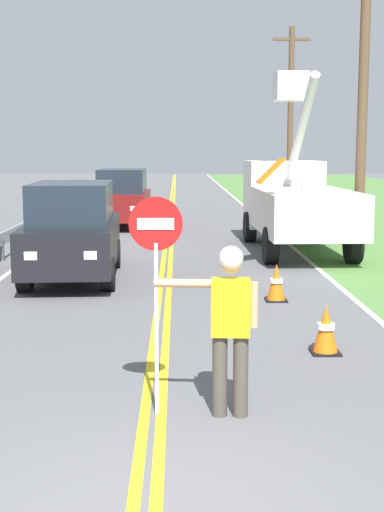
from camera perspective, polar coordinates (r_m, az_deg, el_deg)
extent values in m
cube|color=yellow|center=(25.08, -1.99, 2.05)|extent=(0.11, 110.00, 0.01)
cube|color=yellow|center=(25.08, -1.58, 2.05)|extent=(0.11, 110.00, 0.01)
cube|color=silver|center=(25.30, 6.40, 2.06)|extent=(0.12, 110.00, 0.01)
cube|color=silver|center=(25.38, -9.94, 2.00)|extent=(0.12, 110.00, 0.01)
cylinder|color=#474238|center=(7.70, 3.88, -9.47)|extent=(0.16, 0.16, 0.88)
cylinder|color=#474238|center=(7.70, 2.22, -9.46)|extent=(0.16, 0.16, 0.88)
cube|color=yellow|center=(7.50, 3.09, -4.08)|extent=(0.42, 0.27, 0.60)
cylinder|color=tan|center=(7.47, -0.73, -2.17)|extent=(0.61, 0.14, 0.09)
cylinder|color=tan|center=(7.50, 4.93, -3.87)|extent=(0.09, 0.09, 0.48)
sphere|color=tan|center=(7.42, 3.12, -0.54)|extent=(0.22, 0.22, 0.22)
sphere|color=white|center=(7.41, 3.13, -0.16)|extent=(0.25, 0.25, 0.25)
cylinder|color=silver|center=(7.61, -2.84, -5.89)|extent=(0.04, 0.04, 1.85)
cylinder|color=#B71414|center=(7.41, -2.90, 2.57)|extent=(0.56, 0.03, 0.56)
cube|color=white|center=(7.39, -2.91, 2.56)|extent=(0.38, 0.01, 0.12)
cube|color=white|center=(18.92, 8.92, 3.52)|extent=(2.40, 4.65, 1.10)
cube|color=white|center=(22.28, 7.21, 4.93)|extent=(2.24, 2.15, 2.00)
cube|color=#1E2833|center=(23.28, 6.80, 5.83)|extent=(1.98, 0.10, 0.90)
cylinder|color=silver|center=(17.97, 9.55, 5.39)|extent=(0.56, 0.56, 0.24)
cylinder|color=silver|center=(19.58, 8.64, 9.81)|extent=(0.31, 3.47, 2.77)
cube|color=white|center=(21.28, 7.85, 13.20)|extent=(0.92, 0.92, 0.80)
cube|color=orange|center=(16.88, 6.25, 6.73)|extent=(0.61, 0.81, 0.59)
cylinder|color=black|center=(22.02, 4.60, 2.32)|extent=(0.34, 0.93, 0.92)
cylinder|color=black|center=(22.36, 9.85, 2.32)|extent=(0.34, 0.93, 0.92)
cylinder|color=black|center=(17.81, 6.27, 0.84)|extent=(0.34, 0.93, 0.92)
cylinder|color=black|center=(18.23, 12.68, 0.86)|extent=(0.34, 0.93, 0.92)
cube|color=black|center=(15.84, -9.42, 1.07)|extent=(2.03, 4.67, 0.92)
cube|color=#1E2833|center=(15.76, -9.50, 4.25)|extent=(1.74, 2.92, 0.84)
cube|color=#EAEACC|center=(13.54, -8.07, 0.07)|extent=(0.24, 0.07, 0.16)
cube|color=#EAEACC|center=(13.67, -12.68, 0.02)|extent=(0.24, 0.07, 0.16)
cylinder|color=black|center=(14.44, -6.70, -1.43)|extent=(0.31, 0.69, 0.68)
cylinder|color=black|center=(14.63, -13.13, -1.47)|extent=(0.31, 0.69, 0.68)
cylinder|color=black|center=(17.26, -6.20, 0.19)|extent=(0.31, 0.69, 0.68)
cylinder|color=black|center=(17.41, -11.60, 0.14)|extent=(0.31, 0.69, 0.68)
cube|color=maroon|center=(26.44, -5.51, 4.08)|extent=(1.87, 4.61, 0.92)
cube|color=#1E2833|center=(26.39, -5.54, 5.98)|extent=(1.64, 2.86, 0.84)
cube|color=#EAEACC|center=(24.13, -4.64, 3.79)|extent=(0.24, 0.06, 0.16)
cube|color=#EAEACC|center=(24.23, -7.26, 3.77)|extent=(0.24, 0.06, 0.16)
cylinder|color=black|center=(25.01, -3.89, 2.79)|extent=(0.28, 0.68, 0.68)
cylinder|color=black|center=(25.15, -7.63, 2.76)|extent=(0.28, 0.68, 0.68)
cylinder|color=black|center=(27.84, -3.58, 3.37)|extent=(0.28, 0.68, 0.68)
cylinder|color=black|center=(27.97, -6.94, 3.35)|extent=(0.28, 0.68, 0.68)
cylinder|color=brown|center=(20.81, 13.37, 11.11)|extent=(0.28, 0.28, 7.69)
cylinder|color=brown|center=(36.34, 7.81, 10.82)|extent=(0.28, 0.28, 8.69)
cube|color=brown|center=(36.69, 7.94, 16.67)|extent=(1.80, 0.14, 0.14)
cone|color=orange|center=(10.16, 10.57, -5.69)|extent=(0.36, 0.36, 0.70)
cylinder|color=white|center=(10.15, 10.58, -5.50)|extent=(0.25, 0.25, 0.08)
cube|color=black|center=(10.25, 10.52, -7.50)|extent=(0.40, 0.40, 0.03)
cone|color=orange|center=(13.49, 6.71, -2.09)|extent=(0.36, 0.36, 0.70)
cylinder|color=white|center=(13.48, 6.71, -1.95)|extent=(0.25, 0.25, 0.08)
cube|color=black|center=(13.55, 6.69, -3.49)|extent=(0.40, 0.40, 0.03)
cube|color=#9EA0A3|center=(19.94, -14.12, 1.71)|extent=(0.06, 32.00, 0.32)
cube|color=#4C4C51|center=(18.87, -14.86, 0.47)|extent=(0.10, 0.10, 0.55)
cube|color=#4C4C51|center=(21.08, -13.40, 1.34)|extent=(0.10, 0.10, 0.55)
cube|color=#4C4C51|center=(23.31, -12.23, 2.04)|extent=(0.10, 0.10, 0.55)
cube|color=#4C4C51|center=(25.54, -11.26, 2.61)|extent=(0.10, 0.10, 0.55)
cube|color=#4C4C51|center=(27.78, -10.44, 3.10)|extent=(0.10, 0.10, 0.55)
cube|color=#4C4C51|center=(30.03, -9.75, 3.51)|extent=(0.10, 0.10, 0.55)
cube|color=#4C4C51|center=(32.29, -9.15, 3.86)|extent=(0.10, 0.10, 0.55)
cube|color=#4C4C51|center=(34.55, -8.63, 4.17)|extent=(0.10, 0.10, 0.55)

